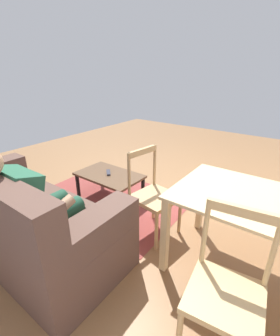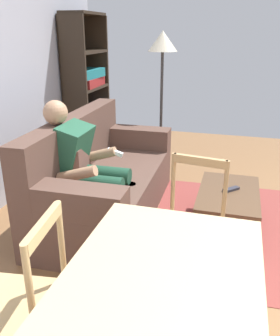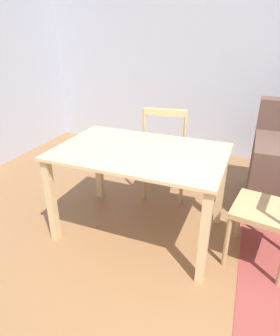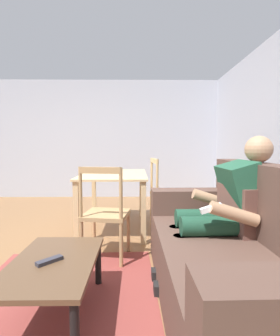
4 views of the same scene
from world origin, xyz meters
TOP-DOWN VIEW (x-y plane):
  - couch at (0.86, 1.90)m, footprint 1.99×0.92m
  - person_lounging at (0.56, 1.92)m, footprint 0.60×0.93m
  - coffee_table at (0.92, 0.68)m, footprint 0.87×0.54m
  - tv_remote at (0.94, 0.66)m, footprint 0.16×0.15m
  - bookshelf at (2.58, 2.79)m, footprint 0.84×0.36m
  - dining_table at (-0.94, 0.92)m, footprint 1.31×0.86m
  - dining_chair_near_wall at (-0.93, 1.62)m, footprint 0.47×0.47m
  - dining_chair_facing_couch at (0.05, 0.91)m, footprint 0.48×0.48m
  - area_rug at (0.92, 0.68)m, footprint 2.05×1.47m
  - floor_lamp at (2.31, 1.63)m, footprint 0.36×0.36m

SIDE VIEW (x-z plane):
  - area_rug at x=0.92m, z-range 0.00..0.01m
  - coffee_table at x=0.92m, z-range 0.14..0.51m
  - couch at x=0.86m, z-range -0.14..0.85m
  - tv_remote at x=0.94m, z-range 0.38..0.40m
  - dining_chair_facing_couch at x=0.05m, z-range -0.01..0.92m
  - dining_chair_near_wall at x=-0.93m, z-range -0.01..0.94m
  - person_lounging at x=0.56m, z-range 0.03..1.23m
  - dining_table at x=-0.94m, z-range 0.26..1.01m
  - bookshelf at x=2.58m, z-range -0.11..1.87m
  - floor_lamp at x=2.31m, z-range 0.60..2.35m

